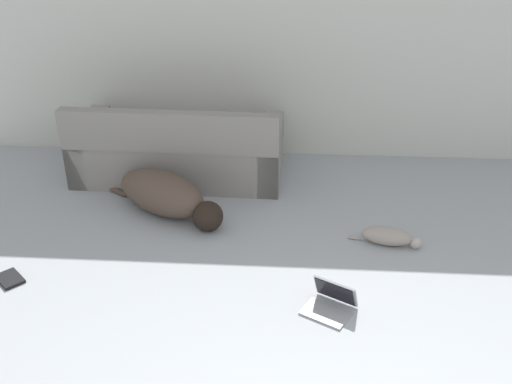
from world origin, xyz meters
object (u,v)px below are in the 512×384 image
object	(u,v)px
couch	(179,152)
dog	(166,195)
laptop_open	(331,300)
book_black	(10,279)
cat	(389,236)

from	to	relation	value
couch	dog	distance (m)	0.77
dog	laptop_open	distance (m)	1.92
dog	book_black	bearing A→B (deg)	-100.41
couch	book_black	bearing A→B (deg)	64.19
book_black	laptop_open	bearing A→B (deg)	-4.11
laptop_open	book_black	xyz separation A→B (m)	(-2.43, 0.17, -0.06)
cat	couch	bearing A→B (deg)	161.12
cat	laptop_open	size ratio (longest dim) A/B	1.44
cat	book_black	bearing A→B (deg)	-155.13
couch	dog	xyz separation A→B (m)	(0.02, -0.77, -0.09)
couch	laptop_open	distance (m)	2.51
couch	book_black	size ratio (longest dim) A/B	7.71
book_black	dog	bearing A→B (deg)	47.75
couch	cat	xyz separation A→B (m)	(1.98, -1.17, -0.20)
dog	cat	size ratio (longest dim) A/B	2.09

